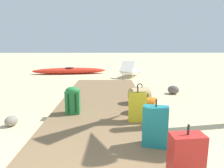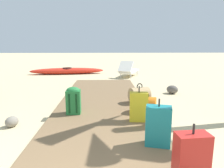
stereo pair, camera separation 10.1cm
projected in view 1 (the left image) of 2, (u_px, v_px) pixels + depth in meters
ground_plane at (101, 120)px, 4.35m from camera, size 60.00×60.00×0.00m
boardwalk at (102, 107)px, 5.06m from camera, size 2.19×7.26×0.08m
suitcase_red at (186, 159)px, 2.22m from camera, size 0.37×0.23×0.68m
duffel_bag_tan at (139, 95)px, 5.30m from camera, size 0.58×0.53×0.50m
backpack_green at (73, 99)px, 4.47m from camera, size 0.30×0.27×0.59m
suitcase_teal at (155, 126)px, 3.04m from camera, size 0.41×0.30×0.72m
suitcase_yellow at (137, 107)px, 4.01m from camera, size 0.36×0.19×0.70m
duffel_bag_orange at (144, 105)px, 4.50m from camera, size 0.55×0.49×0.47m
lounge_chair at (130, 70)px, 9.80m from camera, size 1.17×1.67×0.77m
kayak at (69, 71)px, 10.80m from camera, size 3.81×1.09×0.33m
rock_left_mid at (11, 121)px, 4.01m from camera, size 0.31×0.33×0.20m
rock_right_near at (173, 90)px, 6.55m from camera, size 0.46×0.44×0.26m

